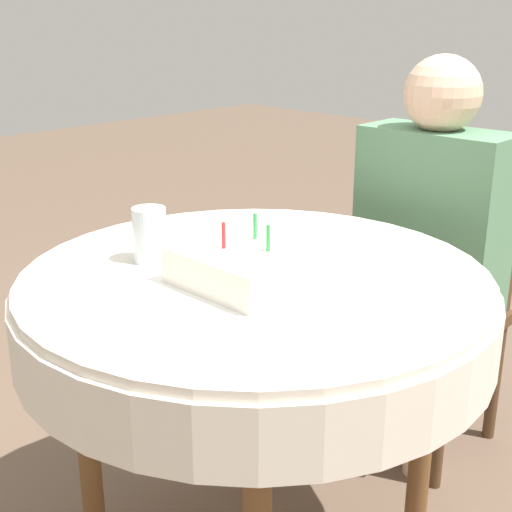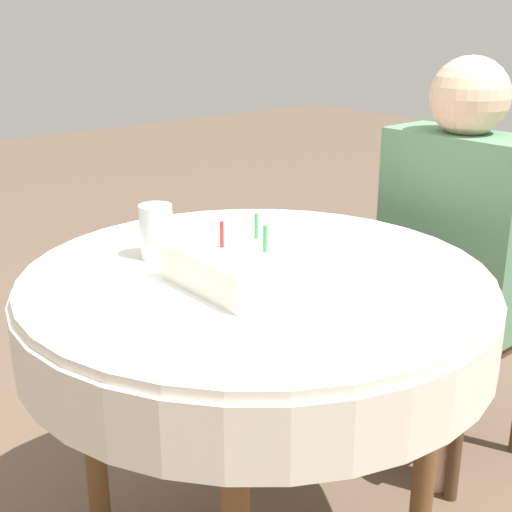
% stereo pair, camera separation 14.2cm
% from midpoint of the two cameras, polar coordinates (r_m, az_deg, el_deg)
% --- Properties ---
extents(dining_table, '(0.98, 0.98, 0.75)m').
position_cam_midpoint_polar(dining_table, '(1.49, 2.76, -4.65)').
color(dining_table, silver).
rests_on(dining_table, ground_plane).
extents(chair, '(0.39, 0.39, 0.92)m').
position_cam_midpoint_polar(chair, '(2.15, 18.21, -2.97)').
color(chair, '#4C331E').
rests_on(chair, ground_plane).
extents(person, '(0.41, 0.29, 1.15)m').
position_cam_midpoint_polar(person, '(2.01, 17.45, 1.71)').
color(person, '#DBB293').
rests_on(person, ground_plane).
extents(napkin, '(0.30, 0.30, 0.00)m').
position_cam_midpoint_polar(napkin, '(1.40, 2.30, -2.08)').
color(napkin, white).
rests_on(napkin, dining_table).
extents(birthday_cake, '(0.25, 0.25, 0.12)m').
position_cam_midpoint_polar(birthday_cake, '(1.39, 2.32, -0.69)').
color(birthday_cake, white).
rests_on(birthday_cake, dining_table).
extents(drinking_glass, '(0.07, 0.07, 0.12)m').
position_cam_midpoint_polar(drinking_glass, '(1.53, -5.37, 1.93)').
color(drinking_glass, silver).
rests_on(drinking_glass, dining_table).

